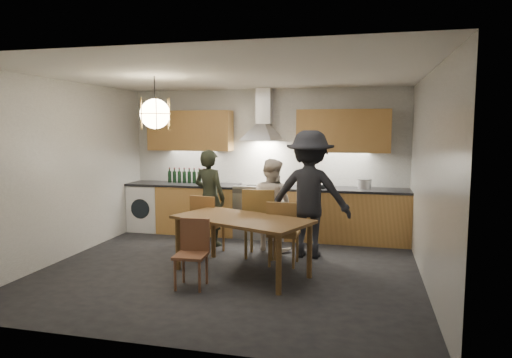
% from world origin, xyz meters
% --- Properties ---
extents(ground, '(5.00, 5.00, 0.00)m').
position_xyz_m(ground, '(0.00, 0.00, 0.00)').
color(ground, black).
rests_on(ground, ground).
extents(room_shell, '(5.02, 4.52, 2.61)m').
position_xyz_m(room_shell, '(0.00, 0.00, 1.71)').
color(room_shell, silver).
rests_on(room_shell, ground).
extents(counter_run, '(5.00, 0.62, 0.90)m').
position_xyz_m(counter_run, '(0.02, 1.95, 0.45)').
color(counter_run, tan).
rests_on(counter_run, ground).
extents(range_stove, '(0.90, 0.60, 0.92)m').
position_xyz_m(range_stove, '(0.00, 1.94, 0.44)').
color(range_stove, silver).
rests_on(range_stove, ground).
extents(wall_fixtures, '(4.30, 0.54, 1.10)m').
position_xyz_m(wall_fixtures, '(0.00, 2.07, 1.87)').
color(wall_fixtures, '#BD8A49').
rests_on(wall_fixtures, ground).
extents(pendant_lamp, '(0.43, 0.43, 0.70)m').
position_xyz_m(pendant_lamp, '(-1.00, -0.10, 2.10)').
color(pendant_lamp, black).
rests_on(pendant_lamp, ground).
extents(dining_table, '(1.97, 1.48, 0.75)m').
position_xyz_m(dining_table, '(0.21, -0.13, 0.66)').
color(dining_table, brown).
rests_on(dining_table, ground).
extents(chair_back_left, '(0.47, 0.47, 0.91)m').
position_xyz_m(chair_back_left, '(-0.57, 0.64, 0.52)').
color(chair_back_left, brown).
rests_on(chair_back_left, ground).
extents(chair_back_mid, '(0.48, 0.48, 1.03)m').
position_xyz_m(chair_back_mid, '(0.27, 0.62, 0.59)').
color(chair_back_mid, brown).
rests_on(chair_back_mid, ground).
extents(chair_back_right, '(0.42, 0.42, 0.91)m').
position_xyz_m(chair_back_right, '(0.67, 0.31, 0.52)').
color(chair_back_right, brown).
rests_on(chair_back_right, ground).
extents(chair_front, '(0.39, 0.39, 0.81)m').
position_xyz_m(chair_front, '(-0.25, -0.71, 0.47)').
color(chair_front, brown).
rests_on(chair_front, ground).
extents(person_left, '(0.66, 0.53, 1.56)m').
position_xyz_m(person_left, '(-0.70, 1.18, 0.78)').
color(person_left, black).
rests_on(person_left, ground).
extents(person_mid, '(0.86, 0.78, 1.44)m').
position_xyz_m(person_mid, '(0.34, 1.13, 0.72)').
color(person_mid, silver).
rests_on(person_mid, ground).
extents(person_right, '(1.22, 0.70, 1.88)m').
position_xyz_m(person_right, '(0.96, 0.91, 0.94)').
color(person_right, black).
rests_on(person_right, ground).
extents(mixing_bowl, '(0.42, 0.42, 0.08)m').
position_xyz_m(mixing_bowl, '(1.02, 1.94, 0.94)').
color(mixing_bowl, '#B2B2B6').
rests_on(mixing_bowl, counter_run).
extents(stock_pot, '(0.22, 0.22, 0.16)m').
position_xyz_m(stock_pot, '(1.75, 1.99, 0.98)').
color(stock_pot, silver).
rests_on(stock_pot, counter_run).
extents(wine_bottles, '(0.85, 0.07, 0.27)m').
position_xyz_m(wine_bottles, '(-1.39, 2.04, 1.04)').
color(wine_bottles, black).
rests_on(wine_bottles, counter_run).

